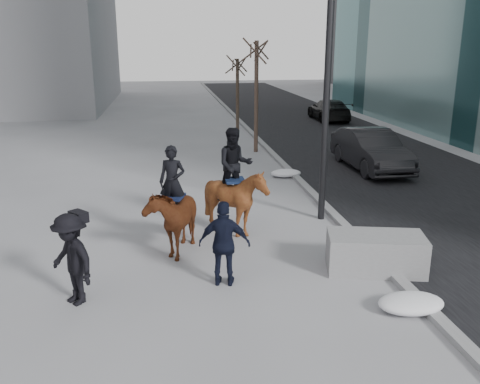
{
  "coord_description": "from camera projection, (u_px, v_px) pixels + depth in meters",
  "views": [
    {
      "loc": [
        -1.58,
        -9.6,
        4.68
      ],
      "look_at": [
        0.0,
        1.2,
        1.5
      ],
      "focal_mm": 38.0,
      "sensor_mm": 36.0,
      "label": 1
    }
  ],
  "objects": [
    {
      "name": "ground",
      "position": [
        248.0,
        276.0,
        10.64
      ],
      "size": [
        120.0,
        120.0,
        0.0
      ],
      "primitive_type": "plane",
      "color": "gray",
      "rests_on": "ground"
    },
    {
      "name": "road",
      "position": [
        376.0,
        161.0,
        21.11
      ],
      "size": [
        8.0,
        90.0,
        0.01
      ],
      "primitive_type": "cube",
      "color": "black",
      "rests_on": "ground"
    },
    {
      "name": "curb",
      "position": [
        282.0,
        163.0,
        20.54
      ],
      "size": [
        0.25,
        90.0,
        0.12
      ],
      "primitive_type": "cube",
      "color": "gray",
      "rests_on": "ground"
    },
    {
      "name": "planter",
      "position": [
        375.0,
        253.0,
        10.83
      ],
      "size": [
        2.19,
        1.44,
        0.81
      ],
      "primitive_type": "cube",
      "rotation": [
        0.0,
        0.0,
        -0.23
      ],
      "color": "gray",
      "rests_on": "ground"
    },
    {
      "name": "car_near",
      "position": [
        371.0,
        150.0,
        19.57
      ],
      "size": [
        1.73,
        4.74,
        1.55
      ],
      "primitive_type": "imported",
      "rotation": [
        0.0,
        0.0,
        0.02
      ],
      "color": "black",
      "rests_on": "ground"
    },
    {
      "name": "car_far",
      "position": [
        329.0,
        110.0,
        32.35
      ],
      "size": [
        2.0,
        4.66,
        1.34
      ],
      "primitive_type": "imported",
      "rotation": [
        0.0,
        0.0,
        3.12
      ],
      "color": "black",
      "rests_on": "ground"
    },
    {
      "name": "tree_near",
      "position": [
        256.0,
        91.0,
        22.28
      ],
      "size": [
        1.2,
        1.2,
        5.38
      ],
      "primitive_type": null,
      "color": "#3A2C22",
      "rests_on": "ground"
    },
    {
      "name": "tree_far",
      "position": [
        237.0,
        91.0,
        28.06
      ],
      "size": [
        1.2,
        1.2,
        4.38
      ],
      "primitive_type": null,
      "color": "#362A1F",
      "rests_on": "ground"
    },
    {
      "name": "mounted_left",
      "position": [
        174.0,
        213.0,
        11.78
      ],
      "size": [
        1.42,
        2.09,
        2.47
      ],
      "color": "#532210",
      "rests_on": "ground"
    },
    {
      "name": "mounted_right",
      "position": [
        235.0,
        193.0,
        12.71
      ],
      "size": [
        1.46,
        1.64,
        2.72
      ],
      "color": "#522010",
      "rests_on": "ground"
    },
    {
      "name": "feeder",
      "position": [
        224.0,
        244.0,
        10.06
      ],
      "size": [
        1.1,
        0.97,
        1.75
      ],
      "color": "black",
      "rests_on": "ground"
    },
    {
      "name": "camera_crew",
      "position": [
        72.0,
        259.0,
        9.33
      ],
      "size": [
        1.24,
        1.28,
        1.75
      ],
      "color": "black",
      "rests_on": "ground"
    },
    {
      "name": "lamppost",
      "position": [
        329.0,
        31.0,
        12.82
      ],
      "size": [
        0.25,
        0.8,
        9.09
      ],
      "color": "black",
      "rests_on": "ground"
    },
    {
      "name": "snow_piles",
      "position": [
        336.0,
        225.0,
        13.22
      ],
      "size": [
        1.23,
        10.62,
        0.31
      ],
      "color": "silver",
      "rests_on": "ground"
    }
  ]
}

